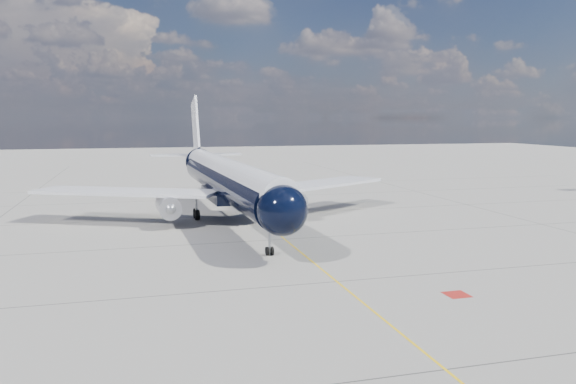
# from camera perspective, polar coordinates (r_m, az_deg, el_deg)

# --- Properties ---
(ground) EXTENTS (320.00, 320.00, 0.00)m
(ground) POSITION_cam_1_polar(r_m,az_deg,el_deg) (74.76, -4.27, -1.64)
(ground) COLOR gray
(ground) RESTS_ON ground
(taxiway_centerline) EXTENTS (0.16, 160.00, 0.01)m
(taxiway_centerline) POSITION_cam_1_polar(r_m,az_deg,el_deg) (69.92, -3.50, -2.27)
(taxiway_centerline) COLOR yellow
(taxiway_centerline) RESTS_ON ground
(red_marking) EXTENTS (1.60, 1.60, 0.01)m
(red_marking) POSITION_cam_1_polar(r_m,az_deg,el_deg) (40.30, 16.77, -9.94)
(red_marking) COLOR maroon
(red_marking) RESTS_ON ground
(main_airliner) EXTENTS (43.82, 53.34, 15.41)m
(main_airliner) POSITION_cam_1_polar(r_m,az_deg,el_deg) (67.07, -6.39, 1.40)
(main_airliner) COLOR black
(main_airliner) RESTS_ON ground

